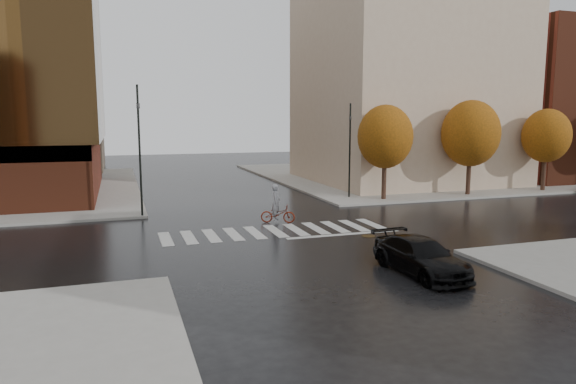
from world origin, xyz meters
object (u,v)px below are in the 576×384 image
Objects in this scene: sedan at (421,256)px; traffic_light_ne at (350,145)px; cyclist at (277,210)px; traffic_light_nw at (139,142)px; fire_hydrant at (78,203)px.

traffic_light_ne reaches higher than sedan.
cyclist is 0.32× the size of traffic_light_ne.
traffic_light_nw is 1.13× the size of traffic_light_ne.
fire_hydrant is (-3.70, 3.70, -3.89)m from traffic_light_nw.
traffic_light_ne is (14.40, 2.70, -0.56)m from traffic_light_nw.
traffic_light_nw reaches higher than cyclist.
cyclist is 8.78m from traffic_light_nw.
traffic_light_ne is (5.11, 17.11, 3.18)m from sedan.
traffic_light_nw reaches higher than traffic_light_ne.
traffic_light_nw is at bearing 85.85° from cyclist.
traffic_light_nw is at bearing 119.12° from sedan.
sedan reaches higher than fire_hydrant.
traffic_light_nw is (-9.29, 14.41, 3.74)m from sedan.
traffic_light_nw is 11.27× the size of fire_hydrant.
fire_hydrant is (-12.99, 18.11, -0.15)m from sedan.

